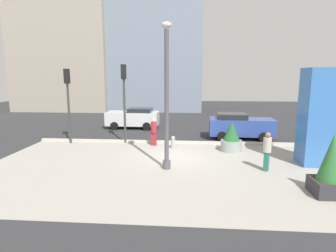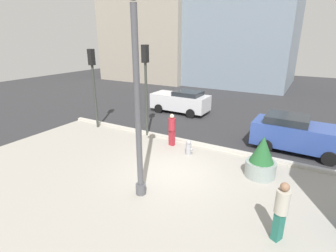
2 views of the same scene
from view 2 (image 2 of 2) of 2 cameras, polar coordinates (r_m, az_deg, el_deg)
ground_plane at (r=14.08m, az=9.11°, el=-3.25°), size 60.00×60.00×0.00m
plaza_pavement at (r=9.33m, az=-4.82°, el=-15.56°), size 18.00×10.00×0.02m
curb_strip at (r=13.28m, az=7.76°, el=-4.20°), size 18.00×0.24×0.16m
lamp_post at (r=8.20m, az=-6.79°, el=4.09°), size 0.44×0.44×6.54m
potted_plant_curbside at (r=10.83m, az=20.10°, el=-6.92°), size 1.19×1.19×1.71m
fire_hydrant at (r=12.20m, az=4.60°, el=-4.78°), size 0.36×0.26×0.75m
traffic_light_far_side at (r=15.86m, az=-16.31°, el=10.57°), size 0.28×0.42×4.69m
traffic_light_corner at (r=13.89m, az=-4.97°, el=10.82°), size 0.28×0.42×4.96m
car_intersection at (r=18.97m, az=2.88°, el=5.55°), size 4.24×2.04×1.66m
car_passing_lane at (r=13.86m, az=27.03°, el=-1.61°), size 4.34×2.14×1.74m
pedestrian_by_curb at (r=12.99m, az=0.87°, el=-0.49°), size 0.43×0.43×1.69m
pedestrian_crossing at (r=7.72m, az=23.89°, el=-16.52°), size 0.48×0.48×1.79m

